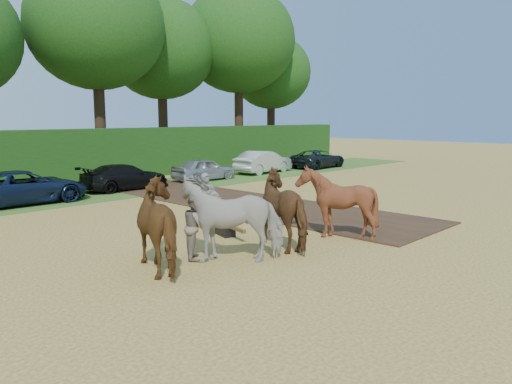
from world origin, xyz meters
TOP-DOWN VIEW (x-y plane):
  - ground at (0.00, 0.00)m, footprint 120.00×120.00m
  - earth_strip at (1.50, 7.00)m, footprint 4.50×17.00m
  - grass_verge at (0.00, 14.00)m, footprint 50.00×5.00m
  - hedgerow at (0.00, 18.50)m, footprint 46.00×1.60m
  - spectator_near at (-5.40, 1.84)m, footprint 1.04×1.05m
  - plough_team at (-3.69, 1.16)m, footprint 7.62×5.47m
  - parked_cars at (0.21, 13.86)m, footprint 36.73×2.98m
  - treeline at (-1.69, 21.69)m, footprint 48.70×10.60m

SIDE VIEW (x-z plane):
  - ground at x=0.00m, z-range 0.00..0.00m
  - grass_verge at x=0.00m, z-range 0.00..0.03m
  - earth_strip at x=1.50m, z-range 0.00..0.05m
  - parked_cars at x=0.21m, z-range -0.05..1.44m
  - spectator_near at x=-5.40m, z-range 0.00..1.71m
  - plough_team at x=-3.69m, z-range -0.01..2.19m
  - hedgerow at x=0.00m, z-range 0.00..3.00m
  - treeline at x=-1.69m, z-range 1.87..16.07m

